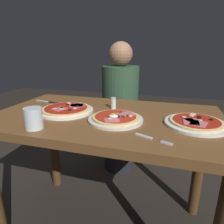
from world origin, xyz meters
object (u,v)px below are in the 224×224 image
(fork, at_px, (150,138))
(dining_table, at_px, (106,138))
(water_glass_near, at_px, (34,120))
(salt_shaker, at_px, (113,103))
(pizza_foreground, at_px, (116,118))
(pizza_across_left, at_px, (196,123))
(diner_person, at_px, (120,113))
(pizza_across_right, at_px, (66,110))
(knife, at_px, (49,102))

(fork, bearing_deg, dining_table, 137.66)
(water_glass_near, height_order, salt_shaker, water_glass_near)
(pizza_foreground, bearing_deg, dining_table, 134.83)
(dining_table, relative_size, water_glass_near, 12.87)
(water_glass_near, bearing_deg, pizza_foreground, 31.93)
(pizza_across_left, bearing_deg, water_glass_near, -160.50)
(pizza_across_left, distance_m, fork, 0.28)
(pizza_across_left, height_order, fork, pizza_across_left)
(dining_table, xyz_separation_m, diner_person, (-0.10, 0.70, -0.08))
(dining_table, xyz_separation_m, pizza_foreground, (0.07, -0.07, 0.15))
(pizza_foreground, distance_m, diner_person, 0.83)
(pizza_across_left, xyz_separation_m, salt_shaker, (-0.44, 0.15, 0.02))
(pizza_foreground, relative_size, pizza_across_right, 0.89)
(dining_table, bearing_deg, pizza_across_left, -3.67)
(salt_shaker, bearing_deg, water_glass_near, -122.43)
(salt_shaker, bearing_deg, pizza_foreground, -70.79)
(pizza_across_left, bearing_deg, salt_shaker, 161.26)
(dining_table, height_order, fork, fork)
(pizza_foreground, xyz_separation_m, water_glass_near, (-0.32, -0.20, 0.03))
(pizza_foreground, height_order, knife, pizza_foreground)
(dining_table, distance_m, pizza_across_left, 0.47)
(knife, bearing_deg, diner_person, 58.83)
(pizza_foreground, relative_size, pizza_across_left, 0.96)
(fork, bearing_deg, pizza_foreground, 138.88)
(dining_table, height_order, water_glass_near, water_glass_near)
(pizza_foreground, xyz_separation_m, knife, (-0.51, 0.21, -0.01))
(pizza_across_right, bearing_deg, water_glass_near, -92.72)
(pizza_across_left, relative_size, salt_shaker, 4.21)
(dining_table, xyz_separation_m, pizza_across_left, (0.45, -0.03, 0.15))
(pizza_across_right, relative_size, knife, 1.55)
(fork, relative_size, salt_shaker, 2.25)
(pizza_across_left, height_order, salt_shaker, salt_shaker)
(pizza_across_right, height_order, fork, pizza_across_right)
(pizza_across_left, relative_size, water_glass_near, 2.99)
(fork, height_order, knife, knife)
(water_glass_near, bearing_deg, pizza_across_right, 87.28)
(dining_table, height_order, pizza_across_left, pizza_across_left)
(pizza_foreground, distance_m, water_glass_near, 0.38)
(pizza_foreground, relative_size, water_glass_near, 2.86)
(pizza_across_right, height_order, water_glass_near, water_glass_near)
(fork, xyz_separation_m, knife, (-0.70, 0.37, 0.00))
(dining_table, bearing_deg, diner_person, 97.84)
(pizza_across_left, distance_m, diner_person, 0.94)
(dining_table, relative_size, pizza_across_left, 4.31)
(pizza_across_left, bearing_deg, pizza_foreground, -172.94)
(pizza_foreground, xyz_separation_m, salt_shaker, (-0.07, 0.19, 0.02))
(dining_table, bearing_deg, pizza_across_right, -177.24)
(pizza_foreground, height_order, water_glass_near, water_glass_near)
(dining_table, height_order, diner_person, diner_person)
(knife, height_order, diner_person, diner_person)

